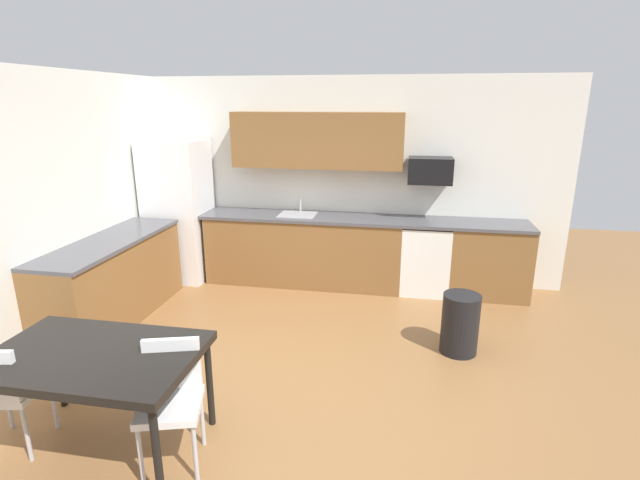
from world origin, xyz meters
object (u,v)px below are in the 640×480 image
Objects in this scene: chair_far_side at (3,388)px; microwave at (430,171)px; oven_range at (425,257)px; chair_near_table at (171,393)px; trash_bin at (460,324)px; refrigerator at (179,211)px; dining_table at (94,361)px.

microwave is at bearing 51.38° from chair_far_side.
chair_far_side is at bearing -129.39° from oven_range.
oven_range is 1.07× the size of chair_far_side.
trash_bin is (2.06, 1.85, -0.20)m from chair_near_table.
refrigerator is 3.51× the size of microwave.
microwave is at bearing 3.11° from refrigerator.
refrigerator reaches higher than chair_far_side.
refrigerator is 3.35m from oven_range.
chair_far_side is 1.42× the size of trash_bin.
microwave is (3.31, 0.18, 0.61)m from refrigerator.
oven_range is 1.69× the size of microwave.
chair_far_side is 3.80m from trash_bin.
microwave reaches higher than chair_far_side.
dining_table is at bearing 12.37° from chair_far_side.
chair_far_side is (0.39, -3.48, -0.44)m from refrigerator.
chair_near_table is at bearing 1.79° from dining_table.
refrigerator is at bearing -176.89° from microwave.
trash_bin is (0.30, -1.66, -1.25)m from microwave.
dining_table is 0.57m from chair_near_table.
oven_range is 4.60m from chair_far_side.
oven_range is 4.13m from dining_table.
chair_near_table is 1.00× the size of chair_far_side.
microwave is 2.10m from trash_bin.
refrigerator is 3.69m from chair_near_table.
microwave is 0.64× the size of chair_far_side.
dining_table is at bearing -123.92° from oven_range.
oven_range reaches higher than trash_bin.
oven_range is at bearing 62.60° from chair_near_table.
trash_bin is at bearing -22.25° from refrigerator.
chair_near_table is at bearing -138.21° from trash_bin.
dining_table is 0.66m from chair_far_side.
oven_range is at bearing 50.61° from chair_far_side.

